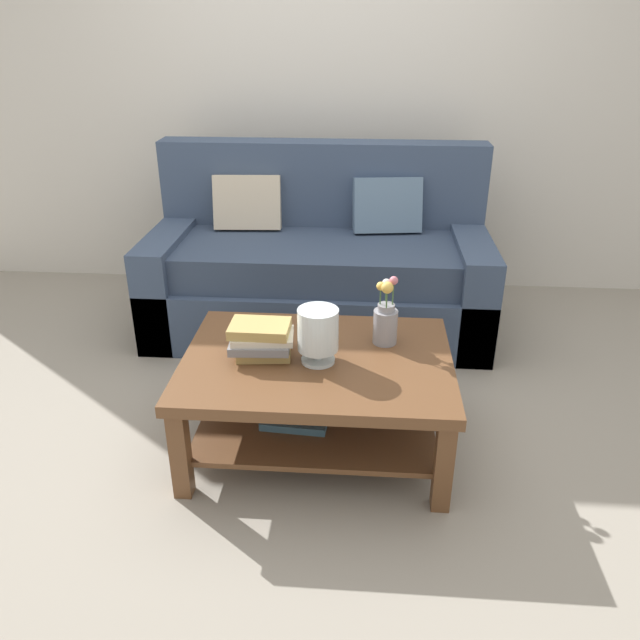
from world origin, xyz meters
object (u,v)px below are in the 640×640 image
Objects in this scene: glass_hurricane_vase at (318,332)px; flower_pitcher at (386,320)px; couch at (319,268)px; coffee_table at (316,382)px; book_stack_main at (262,339)px.

flower_pitcher is at bearing 34.28° from glass_hurricane_vase.
coffee_table is (0.08, -1.24, -0.04)m from couch.
flower_pitcher is (0.29, 0.15, 0.23)m from coffee_table.
coffee_table is 0.40m from flower_pitcher.
book_stack_main is 0.54m from flower_pitcher.
book_stack_main is 0.88× the size of flower_pitcher.
glass_hurricane_vase is 0.33m from flower_pitcher.
glass_hurricane_vase is 0.76× the size of flower_pitcher.
glass_hurricane_vase reaches higher than coffee_table.
couch reaches higher than coffee_table.
couch is 1.24m from coffee_table.
flower_pitcher is at bearing -71.18° from couch.
flower_pitcher reaches higher than glass_hurricane_vase.
glass_hurricane_vase is at bearing -85.76° from couch.
couch reaches higher than glass_hurricane_vase.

